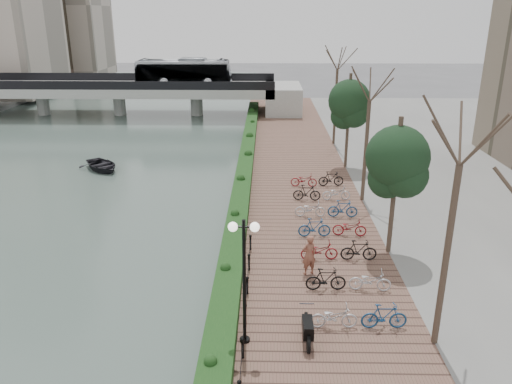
{
  "coord_description": "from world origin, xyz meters",
  "views": [
    {
      "loc": [
        2.13,
        -12.64,
        11.23
      ],
      "look_at": [
        1.58,
        13.06,
        2.0
      ],
      "focal_mm": 35.0,
      "sensor_mm": 36.0,
      "label": 1
    }
  ],
  "objects_px": {
    "lamppost": "(244,255)",
    "boat": "(102,165)",
    "pedestrian": "(309,255)",
    "motorcycle": "(307,327)"
  },
  "relations": [
    {
      "from": "lamppost",
      "to": "motorcycle",
      "type": "distance_m",
      "value": 3.54
    },
    {
      "from": "pedestrian",
      "to": "boat",
      "type": "distance_m",
      "value": 21.91
    },
    {
      "from": "pedestrian",
      "to": "boat",
      "type": "bearing_deg",
      "value": -73.09
    },
    {
      "from": "lamppost",
      "to": "pedestrian",
      "type": "bearing_deg",
      "value": 61.8
    },
    {
      "from": "lamppost",
      "to": "motorcycle",
      "type": "height_order",
      "value": "lamppost"
    },
    {
      "from": "boat",
      "to": "motorcycle",
      "type": "bearing_deg",
      "value": -97.14
    },
    {
      "from": "motorcycle",
      "to": "pedestrian",
      "type": "distance_m",
      "value": 4.71
    },
    {
      "from": "lamppost",
      "to": "boat",
      "type": "distance_m",
      "value": 24.61
    },
    {
      "from": "motorcycle",
      "to": "boat",
      "type": "xyz_separation_m",
      "value": [
        -13.91,
        21.24,
        -0.61
      ]
    },
    {
      "from": "lamppost",
      "to": "pedestrian",
      "type": "distance_m",
      "value": 5.95
    }
  ]
}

